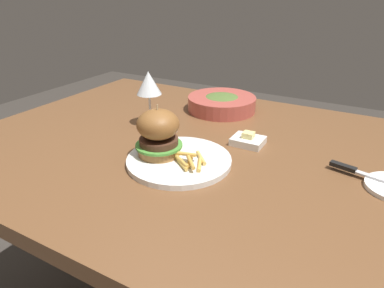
% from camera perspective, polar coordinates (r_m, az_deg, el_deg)
% --- Properties ---
extents(dining_table, '(1.25, 0.97, 0.74)m').
position_cam_1_polar(dining_table, '(1.00, -0.85, -4.05)').
color(dining_table, brown).
rests_on(dining_table, ground).
extents(main_plate, '(0.26, 0.26, 0.01)m').
position_cam_1_polar(main_plate, '(0.85, -2.17, -2.73)').
color(main_plate, white).
rests_on(main_plate, dining_table).
extents(burger_sandwich, '(0.12, 0.12, 0.13)m').
position_cam_1_polar(burger_sandwich, '(0.84, -5.62, 1.91)').
color(burger_sandwich, '#9E6B38').
rests_on(burger_sandwich, main_plate).
extents(fries_pile, '(0.09, 0.10, 0.02)m').
position_cam_1_polar(fries_pile, '(0.81, -0.40, -2.76)').
color(fries_pile, gold).
rests_on(fries_pile, main_plate).
extents(wine_glass, '(0.08, 0.08, 0.17)m').
position_cam_1_polar(wine_glass, '(1.06, -7.21, 9.68)').
color(wine_glass, silver).
rests_on(wine_glass, dining_table).
extents(table_knife, '(0.23, 0.07, 0.01)m').
position_cam_1_polar(table_knife, '(0.87, 27.80, -4.79)').
color(table_knife, silver).
rests_on(table_knife, bread_plate).
extents(butter_dish, '(0.09, 0.07, 0.04)m').
position_cam_1_polar(butter_dish, '(0.96, 9.31, 0.60)').
color(butter_dish, white).
rests_on(butter_dish, dining_table).
extents(soup_bowl, '(0.24, 0.24, 0.06)m').
position_cam_1_polar(soup_bowl, '(1.21, 4.96, 6.86)').
color(soup_bowl, '#B24C42').
rests_on(soup_bowl, dining_table).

